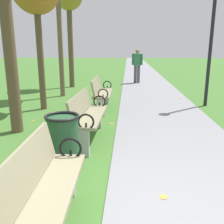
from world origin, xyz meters
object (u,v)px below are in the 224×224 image
Objects in this scene: park_bench_2 at (88,115)px; pedestrian_walking at (137,64)px; park_bench_3 at (101,93)px; trash_bin at (63,144)px; park_bench_1 at (42,193)px; lamp_post at (213,26)px.

pedestrian_walking reaches higher than park_bench_2.
park_bench_2 is 1.00× the size of park_bench_3.
park_bench_3 is 3.71m from trash_bin.
lamp_post reaches higher than park_bench_1.
park_bench_1 is 6.74m from lamp_post.
pedestrian_walking is at bearing 77.89° from park_bench_3.
park_bench_3 is 0.46× the size of lamp_post.
park_bench_1 is 0.46× the size of lamp_post.
park_bench_2 is 4.74m from lamp_post.
park_bench_2 is at bearing -90.00° from park_bench_3.
pedestrian_walking is (1.18, 5.48, 0.44)m from park_bench_3.
park_bench_1 is at bearing -90.00° from park_bench_2.
lamp_post is at bearing -68.24° from pedestrian_walking.
pedestrian_walking is 0.47× the size of lamp_post.
pedestrian_walking reaches higher than park_bench_1.
park_bench_1 is 1.00× the size of park_bench_2.
park_bench_3 is 3.66m from lamp_post.
park_bench_2 and park_bench_3 have the same top height.
park_bench_3 is (-0.00, 2.42, 0.00)m from park_bench_2.
pedestrian_walking is 5.36m from lamp_post.
lamp_post is (3.10, 0.67, 1.82)m from park_bench_3.
lamp_post is (1.92, -4.81, 1.38)m from pedestrian_walking.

